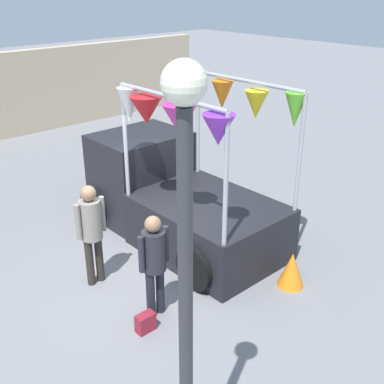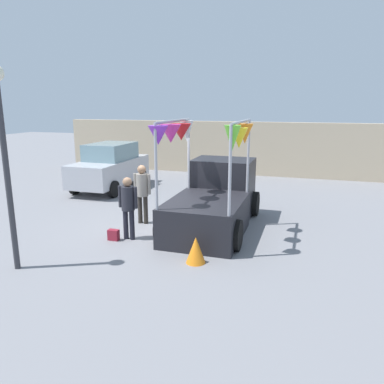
% 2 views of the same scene
% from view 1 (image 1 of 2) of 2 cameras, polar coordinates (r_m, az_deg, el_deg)
% --- Properties ---
extents(ground_plane, '(60.00, 60.00, 0.00)m').
position_cam_1_polar(ground_plane, '(8.49, -5.39, -9.21)').
color(ground_plane, slate).
extents(vendor_truck, '(2.39, 4.11, 3.06)m').
position_cam_1_polar(vendor_truck, '(9.27, -2.45, 0.10)').
color(vendor_truck, black).
rests_on(vendor_truck, ground).
extents(person_customer, '(0.53, 0.34, 1.64)m').
position_cam_1_polar(person_customer, '(6.95, -4.51, -7.72)').
color(person_customer, black).
rests_on(person_customer, ground).
extents(person_vendor, '(0.53, 0.34, 1.74)m').
position_cam_1_polar(person_vendor, '(7.79, -11.86, -3.92)').
color(person_vendor, '#2D2823').
rests_on(person_vendor, ground).
extents(handbag, '(0.28, 0.16, 0.28)m').
position_cam_1_polar(handbag, '(7.15, -5.54, -15.14)').
color(handbag, maroon).
rests_on(handbag, ground).
extents(street_lamp, '(0.32, 0.32, 4.18)m').
position_cam_1_polar(street_lamp, '(3.71, -0.80, -7.50)').
color(street_lamp, '#333338').
rests_on(street_lamp, ground).
extents(folded_kite_bundle_tangerine, '(0.60, 0.60, 0.60)m').
position_cam_1_polar(folded_kite_bundle_tangerine, '(8.09, 11.72, -8.99)').
color(folded_kite_bundle_tangerine, orange).
rests_on(folded_kite_bundle_tangerine, ground).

